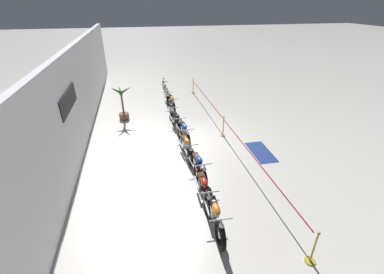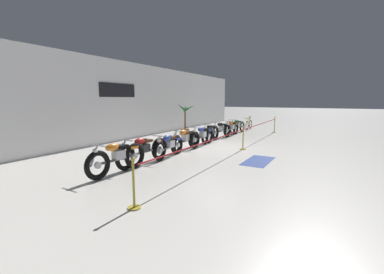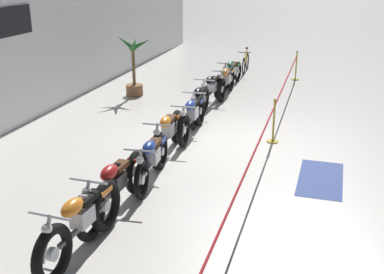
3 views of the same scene
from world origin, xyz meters
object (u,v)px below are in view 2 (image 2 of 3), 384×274
object	(u,v)px
motorcycle_orange_0	(117,158)
floor_banner	(258,161)
motorcycle_blue_4	(202,136)
motorcycle_green_8	(237,126)
potted_palm_left_of_row	(185,121)
stanchion_mid_left	(243,141)
motorcycle_red_1	(143,150)
stanchion_far_left	(230,137)
motorcycle_orange_7	(232,128)
bicycle	(249,125)
motorcycle_black_5	(210,133)
stanchion_mid_right	(274,127)
motorcycle_blue_2	(169,145)
motorcycle_black_6	(221,130)
motorcycle_orange_3	(185,140)

from	to	relation	value
motorcycle_orange_0	floor_banner	distance (m)	4.88
motorcycle_orange_0	motorcycle_blue_4	bearing A→B (deg)	-1.27
motorcycle_green_8	floor_banner	bearing A→B (deg)	-155.51
potted_palm_left_of_row	stanchion_mid_left	distance (m)	5.74
motorcycle_red_1	stanchion_far_left	xyz separation A→B (m)	(2.55, -2.12, 0.28)
motorcycle_orange_7	bicycle	world-z (taller)	motorcycle_orange_7
motorcycle_red_1	motorcycle_orange_0	bearing A→B (deg)	-178.70
motorcycle_black_5	stanchion_mid_right	distance (m)	6.02
motorcycle_red_1	stanchion_mid_right	size ratio (longest dim) A/B	2.38
motorcycle_blue_2	motorcycle_black_6	size ratio (longest dim) A/B	0.92
motorcycle_black_5	motorcycle_orange_3	bearing A→B (deg)	179.65
bicycle	motorcycle_black_5	bearing A→B (deg)	178.70
bicycle	motorcycle_orange_3	bearing A→B (deg)	178.97
motorcycle_orange_0	motorcycle_orange_7	distance (m)	9.32
motorcycle_blue_4	bicycle	distance (m)	7.61
bicycle	stanchion_mid_left	size ratio (longest dim) A/B	1.60
stanchion_mid_left	floor_banner	bearing A→B (deg)	-147.74
motorcycle_red_1	motorcycle_orange_3	size ratio (longest dim) A/B	1.06
motorcycle_blue_4	motorcycle_orange_0	bearing A→B (deg)	178.73
bicycle	stanchion_mid_left	world-z (taller)	stanchion_mid_left
stanchion_far_left	bicycle	bearing A→B (deg)	12.10
motorcycle_blue_2	motorcycle_green_8	size ratio (longest dim) A/B	0.97
motorcycle_orange_7	bicycle	bearing A→B (deg)	0.20
motorcycle_black_6	motorcycle_green_8	xyz separation A→B (m)	(2.59, -0.08, -0.01)
motorcycle_black_5	motorcycle_orange_7	size ratio (longest dim) A/B	1.02
motorcycle_orange_0	motorcycle_red_1	world-z (taller)	motorcycle_orange_0
motorcycle_blue_4	floor_banner	world-z (taller)	motorcycle_blue_4
motorcycle_blue_4	motorcycle_orange_7	size ratio (longest dim) A/B	1.06
motorcycle_blue_4	motorcycle_green_8	world-z (taller)	motorcycle_blue_4
bicycle	stanchion_mid_left	bearing A→B (deg)	-165.32
motorcycle_black_6	floor_banner	bearing A→B (deg)	-143.66
motorcycle_red_1	stanchion_mid_left	size ratio (longest dim) A/B	2.38
floor_banner	stanchion_mid_left	bearing A→B (deg)	33.41
motorcycle_black_5	stanchion_mid_left	xyz separation A→B (m)	(-1.15, -2.12, -0.12)
motorcycle_blue_4	motorcycle_orange_7	xyz separation A→B (m)	(3.95, -0.01, -0.00)
motorcycle_red_1	motorcycle_blue_2	bearing A→B (deg)	-6.32
motorcycle_black_5	stanchion_far_left	world-z (taller)	stanchion_far_left
potted_palm_left_of_row	motorcycle_black_6	bearing A→B (deg)	-99.59
bicycle	motorcycle_green_8	bearing A→B (deg)	177.57
motorcycle_orange_3	motorcycle_black_6	bearing A→B (deg)	0.23
motorcycle_blue_2	motorcycle_black_5	bearing A→B (deg)	2.17
motorcycle_blue_2	stanchion_mid_left	distance (m)	3.49
motorcycle_blue_2	stanchion_far_left	bearing A→B (deg)	-58.53
potted_palm_left_of_row	motorcycle_blue_2	bearing A→B (deg)	-154.72
motorcycle_red_1	motorcycle_blue_4	xyz separation A→B (m)	(4.14, -0.15, -0.01)
stanchion_far_left	stanchion_mid_left	world-z (taller)	same
motorcycle_blue_4	motorcycle_black_5	size ratio (longest dim) A/B	1.04
motorcycle_red_1	motorcycle_green_8	world-z (taller)	motorcycle_red_1
motorcycle_orange_7	potted_palm_left_of_row	world-z (taller)	potted_palm_left_of_row
motorcycle_red_1	motorcycle_black_6	distance (m)	6.88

